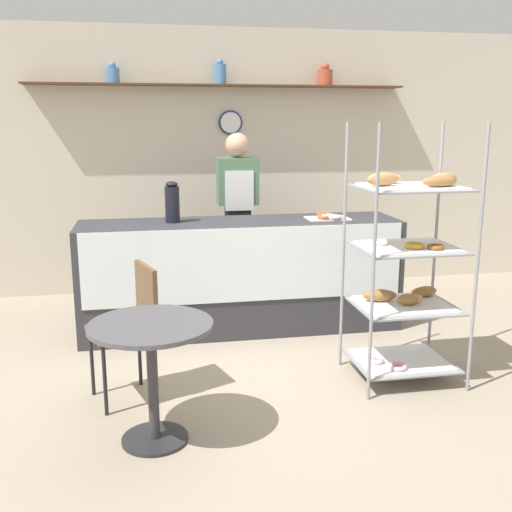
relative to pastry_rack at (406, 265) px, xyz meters
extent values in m
plane|color=gray|center=(-0.94, 0.12, -0.82)|extent=(14.00, 14.00, 0.00)
cube|color=beige|center=(-0.94, 2.62, 0.53)|extent=(10.00, 0.06, 2.70)
cube|color=#4C331E|center=(-0.94, 2.47, 1.30)|extent=(3.79, 0.24, 0.02)
cylinder|color=#4C7FB2|center=(-1.99, 2.47, 1.39)|extent=(0.13, 0.13, 0.14)
sphere|color=#4C7FB2|center=(-1.99, 2.47, 1.48)|extent=(0.07, 0.07, 0.07)
cylinder|color=#4C7FB2|center=(-0.95, 2.47, 1.41)|extent=(0.12, 0.12, 0.19)
sphere|color=#4C7FB2|center=(-0.95, 2.47, 1.53)|extent=(0.07, 0.07, 0.07)
cylinder|color=#B24C33|center=(0.14, 2.47, 1.39)|extent=(0.16, 0.16, 0.16)
sphere|color=#B24C33|center=(0.14, 2.47, 1.50)|extent=(0.09, 0.09, 0.09)
cylinder|color=navy|center=(-0.83, 2.57, 0.94)|extent=(0.24, 0.03, 0.24)
cylinder|color=white|center=(-0.83, 2.55, 0.94)|extent=(0.21, 0.00, 0.21)
cube|color=#333338|center=(-0.94, 1.23, -0.34)|extent=(2.71, 0.65, 0.95)
cube|color=silver|center=(-0.94, 0.90, -0.17)|extent=(2.60, 0.01, 0.61)
cylinder|color=gray|center=(-0.35, -0.29, 0.07)|extent=(0.02, 0.02, 1.77)
cylinder|color=gray|center=(0.35, -0.29, 0.07)|extent=(0.02, 0.02, 1.77)
cylinder|color=gray|center=(-0.35, 0.28, 0.07)|extent=(0.02, 0.02, 1.77)
cylinder|color=gray|center=(0.35, 0.28, 0.07)|extent=(0.02, 0.02, 1.77)
cube|color=gray|center=(0.00, 0.00, -0.70)|extent=(0.68, 0.55, 0.01)
cube|color=white|center=(0.00, 0.00, -0.68)|extent=(0.60, 0.49, 0.01)
torus|color=#EAB2C1|center=(-0.10, -0.16, -0.66)|extent=(0.13, 0.13, 0.03)
torus|color=#EAB2C1|center=(-0.20, -0.04, -0.66)|extent=(0.10, 0.10, 0.03)
cube|color=gray|center=(0.00, 0.00, -0.29)|extent=(0.68, 0.55, 0.01)
cube|color=white|center=(0.00, 0.00, -0.28)|extent=(0.60, 0.49, 0.01)
ellipsoid|color=#B27F47|center=(0.20, 0.13, -0.24)|extent=(0.18, 0.10, 0.07)
ellipsoid|color=olive|center=(0.21, 0.12, -0.23)|extent=(0.21, 0.12, 0.08)
ellipsoid|color=olive|center=(0.00, -0.05, -0.23)|extent=(0.16, 0.09, 0.08)
ellipsoid|color=tan|center=(0.04, -0.03, -0.24)|extent=(0.20, 0.12, 0.07)
ellipsoid|color=olive|center=(-0.15, 0.07, -0.23)|extent=(0.25, 0.12, 0.09)
cube|color=gray|center=(0.00, 0.00, 0.12)|extent=(0.68, 0.55, 0.01)
cube|color=white|center=(0.00, 0.00, 0.13)|extent=(0.60, 0.49, 0.01)
torus|color=gold|center=(0.01, -0.08, 0.15)|extent=(0.13, 0.13, 0.03)
torus|color=brown|center=(0.13, -0.15, 0.15)|extent=(0.11, 0.11, 0.03)
torus|color=silver|center=(-0.17, 0.07, 0.15)|extent=(0.11, 0.11, 0.03)
cube|color=gray|center=(0.00, 0.00, 0.53)|extent=(0.68, 0.55, 0.01)
cube|color=white|center=(0.00, 0.00, 0.54)|extent=(0.60, 0.49, 0.01)
ellipsoid|color=tan|center=(-0.12, 0.12, 0.58)|extent=(0.23, 0.08, 0.07)
ellipsoid|color=olive|center=(0.13, -0.14, 0.58)|extent=(0.24, 0.10, 0.07)
ellipsoid|color=tan|center=(-0.11, 0.15, 0.58)|extent=(0.23, 0.11, 0.07)
ellipsoid|color=#B27F47|center=(0.20, -0.07, 0.59)|extent=(0.21, 0.12, 0.09)
ellipsoid|color=#B27F47|center=(-0.21, -0.02, 0.59)|extent=(0.24, 0.13, 0.09)
cube|color=#282833|center=(-0.87, 1.84, -0.31)|extent=(0.23, 0.19, 1.01)
cube|color=#4C7051|center=(-0.87, 1.84, 0.41)|extent=(0.38, 0.22, 0.44)
cube|color=silver|center=(-0.87, 1.72, 0.33)|extent=(0.26, 0.01, 0.37)
sphere|color=tan|center=(-0.87, 1.84, 0.74)|extent=(0.22, 0.22, 0.22)
cylinder|color=#262628|center=(-1.73, -0.56, -0.81)|extent=(0.38, 0.38, 0.02)
cylinder|color=#333338|center=(-1.73, -0.56, -0.47)|extent=(0.06, 0.06, 0.66)
cylinder|color=#4C4C51|center=(-1.73, -0.56, -0.13)|extent=(0.69, 0.69, 0.02)
cylinder|color=black|center=(-2.12, 0.11, -0.59)|extent=(0.02, 0.02, 0.46)
cylinder|color=black|center=(-2.02, -0.20, -0.59)|extent=(0.02, 0.02, 0.46)
cylinder|color=black|center=(-1.81, 0.21, -0.59)|extent=(0.02, 0.02, 0.46)
cylinder|color=black|center=(-1.71, -0.10, -0.59)|extent=(0.02, 0.02, 0.46)
cube|color=brown|center=(-1.91, 0.00, -0.35)|extent=(0.48, 0.48, 0.03)
cube|color=brown|center=(-1.75, 0.06, -0.13)|extent=(0.14, 0.35, 0.40)
cylinder|color=black|center=(-1.51, 1.27, 0.28)|extent=(0.12, 0.12, 0.30)
ellipsoid|color=black|center=(-1.51, 1.27, 0.45)|extent=(0.10, 0.10, 0.05)
cube|color=white|center=(-0.19, 1.20, 0.14)|extent=(0.36, 0.24, 0.01)
torus|color=brown|center=(-0.24, 1.14, 0.16)|extent=(0.10, 0.10, 0.03)
torus|color=#EAB2C1|center=(-0.15, 1.13, 0.16)|extent=(0.13, 0.13, 0.03)
torus|color=brown|center=(-0.20, 1.27, 0.16)|extent=(0.13, 0.13, 0.04)
torus|color=silver|center=(-0.20, 1.18, 0.16)|extent=(0.11, 0.11, 0.03)
torus|color=silver|center=(-0.18, 1.15, 0.16)|extent=(0.11, 0.11, 0.04)
camera|label=1|loc=(-1.73, -3.70, 0.96)|focal=42.00mm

